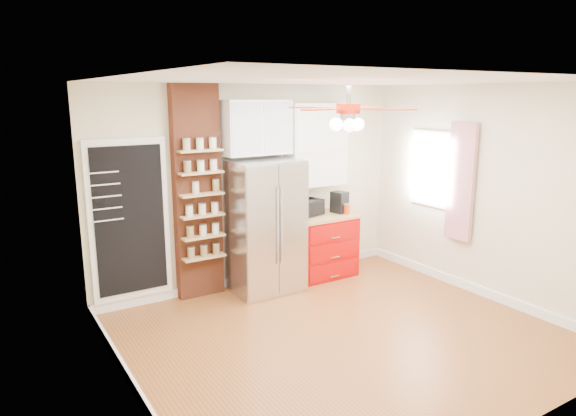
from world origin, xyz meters
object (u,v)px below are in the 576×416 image
ceiling_fan (348,109)px  toaster_oven (309,208)px  coffee_maker (339,202)px  red_cabinet (322,245)px  fridge (264,226)px  pantry_jar_oats (196,188)px  canister_left (347,209)px

ceiling_fan → toaster_oven: (0.73, 1.75, -1.41)m
coffee_maker → red_cabinet: bearing=164.7°
fridge → pantry_jar_oats: (-0.86, 0.18, 0.57)m
red_cabinet → ceiling_fan: ceiling_fan is taller
fridge → toaster_oven: 0.80m
toaster_oven → coffee_maker: size_ratio=1.30×
red_cabinet → pantry_jar_oats: 2.09m
fridge → red_cabinet: (0.97, 0.05, -0.42)m
ceiling_fan → coffee_maker: size_ratio=4.58×
fridge → canister_left: size_ratio=12.79×
ceiling_fan → canister_left: ceiling_fan is taller
ceiling_fan → pantry_jar_oats: bearing=116.8°
coffee_maker → pantry_jar_oats: bearing=164.6°
fridge → red_cabinet: size_ratio=1.86×
fridge → coffee_maker: 1.27m
red_cabinet → pantry_jar_oats: size_ratio=6.64×
fridge → ceiling_fan: 2.25m
canister_left → pantry_jar_oats: size_ratio=0.97×
fridge → toaster_oven: size_ratio=4.40×
red_cabinet → toaster_oven: 0.59m
red_cabinet → toaster_oven: bearing=158.5°
pantry_jar_oats → fridge: bearing=-11.7°
toaster_oven → coffee_maker: (0.47, -0.09, 0.04)m
coffee_maker → canister_left: 0.16m
canister_left → pantry_jar_oats: bearing=172.7°
fridge → toaster_oven: fridge is taller
red_cabinet → coffee_maker: coffee_maker is taller
red_cabinet → ceiling_fan: (-0.92, -1.68, 1.97)m
coffee_maker → pantry_jar_oats: pantry_jar_oats is taller
red_cabinet → canister_left: size_ratio=6.87×
fridge → red_cabinet: bearing=3.0°
pantry_jar_oats → ceiling_fan: bearing=-63.2°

